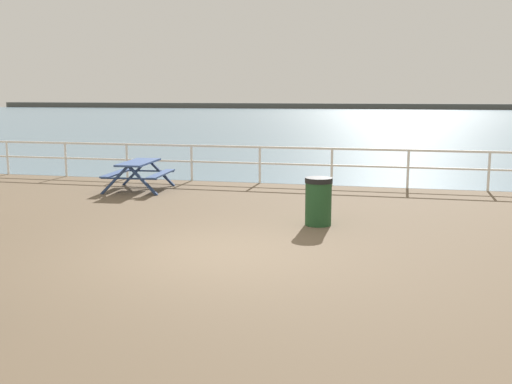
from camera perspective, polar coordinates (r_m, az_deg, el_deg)
ground_plane at (r=9.81m, az=-3.93°, el=-6.49°), size 30.00×24.00×0.20m
sea_band at (r=61.87m, az=10.84°, el=6.85°), size 142.00×90.00×0.01m
distant_shoreline at (r=104.82m, az=11.96°, el=7.80°), size 142.00×6.00×1.80m
seaward_railing at (r=17.09m, az=3.79°, el=3.25°), size 23.07×0.07×1.08m
picnic_table_near_right at (r=16.38m, az=-11.16°, el=2.22°), size 1.68×1.92×0.80m
litter_bin at (r=11.83m, az=5.99°, el=-0.88°), size 0.55×0.55×0.95m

